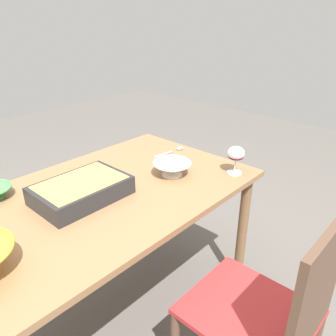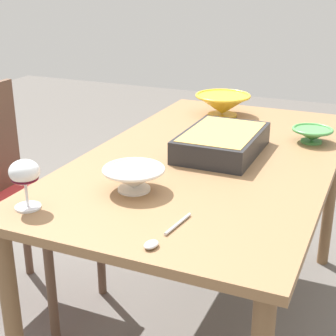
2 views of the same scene
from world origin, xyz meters
name	(u,v)px [view 2 (image 2 of 2)]	position (x,y,z in m)	size (l,w,h in m)	color
ground_plane	(206,325)	(0.00, 0.00, 0.00)	(8.00, 8.00, 0.00)	#5B5651
dining_table	(211,176)	(0.00, 0.00, 0.64)	(1.47, 0.83, 0.73)	olive
chair	(14,193)	(0.14, -0.78, 0.50)	(0.39, 0.43, 0.92)	#B22D2D
wine_glass	(25,175)	(0.61, -0.32, 0.82)	(0.08, 0.08, 0.14)	white
casserole_dish	(222,141)	(-0.04, 0.02, 0.77)	(0.38, 0.25, 0.08)	#262628
mixing_bowl	(223,104)	(-0.51, -0.13, 0.78)	(0.24, 0.24, 0.10)	yellow
small_bowl	(134,177)	(0.38, -0.11, 0.77)	(0.18, 0.18, 0.07)	white
serving_bowl	(312,134)	(-0.28, 0.30, 0.76)	(0.15, 0.15, 0.06)	#4C994C
serving_spoon	(160,238)	(0.63, 0.09, 0.73)	(0.21, 0.04, 0.01)	silver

